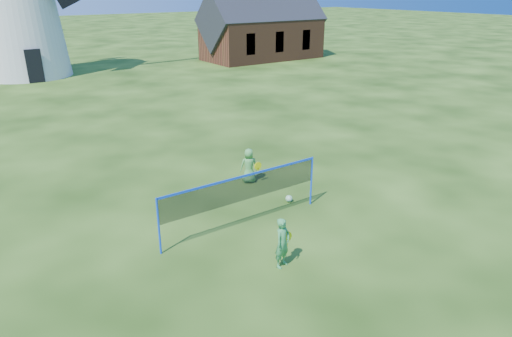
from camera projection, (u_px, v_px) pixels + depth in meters
The scene contains 6 objects.
ground at pixel (260, 224), 13.09m from camera, with size 220.00×220.00×0.00m, color black.
chapel at pixel (262, 29), 42.27m from camera, with size 11.11×5.39×9.39m.
badminton_net at pixel (243, 189), 12.57m from camera, with size 5.05×0.05×1.55m.
player_girl at pixel (283, 243), 10.92m from camera, with size 0.69×0.43×1.27m.
player_boy at pixel (249, 166), 15.71m from camera, with size 0.71×0.60×1.21m.
play_ball at pixel (289, 199), 14.42m from camera, with size 0.22×0.22×0.22m, color green.
Camera 1 is at (-6.74, -9.43, 6.29)m, focal length 32.32 mm.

